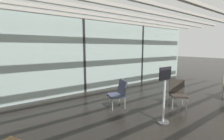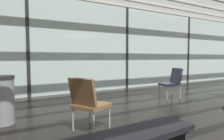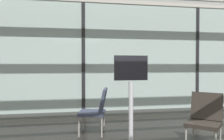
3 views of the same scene
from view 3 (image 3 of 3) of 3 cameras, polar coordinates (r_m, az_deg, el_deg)
glass_curtain_wall at (r=6.61m, az=-7.09°, el=3.21°), size 14.00×0.08×3.08m
window_mullion_1 at (r=6.61m, az=-7.09°, el=3.21°), size 0.10×0.12×3.08m
window_mullion_2 at (r=7.66m, az=20.09°, el=2.88°), size 0.10×0.12×3.08m
parked_airplane at (r=12.75m, az=-16.59°, el=5.30°), size 12.75×4.44×4.44m
lounge_chair_1 at (r=4.49m, az=-3.82°, el=-9.33°), size 0.63×0.59×0.87m
lounge_chair_4 at (r=4.02m, az=21.86°, el=-10.68°), size 0.71×0.71×0.87m
info_sign at (r=3.06m, az=4.67°, el=-10.83°), size 0.44×0.32×1.44m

